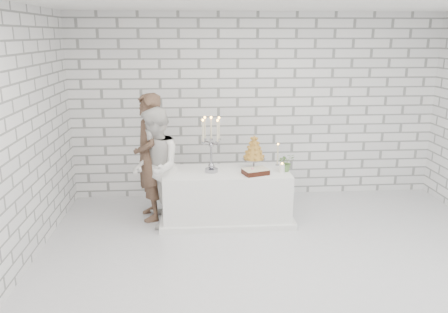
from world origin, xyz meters
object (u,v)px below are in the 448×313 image
Objects in this scene: cake_table at (227,196)px; groom at (149,157)px; bride at (156,168)px; croquembouche at (254,152)px; candelabra at (211,145)px.

groom is at bearing 171.30° from cake_table.
groom is at bearing -164.68° from bride.
croquembouche reaches higher than cake_table.
groom is at bearing 176.19° from croquembouche.
groom reaches higher than cake_table.
cake_table is 1.06× the size of bride.
bride is at bearing -176.11° from candelabra.
cake_table is at bearing 6.95° from candelabra.
croquembouche is (1.51, -0.10, 0.08)m from groom.
croquembouche is (1.40, 0.15, 0.16)m from bride.
bride is 3.31× the size of croquembouche.
candelabra is 1.57× the size of croquembouche.
bride is at bearing -175.44° from cake_table.
bride is (0.11, -0.25, -0.08)m from groom.
candelabra is at bearing -173.05° from cake_table.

